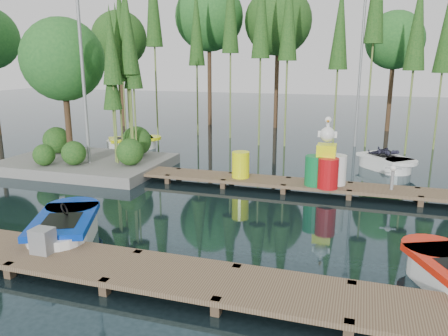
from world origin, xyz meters
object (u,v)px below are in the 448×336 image
(utility_cabinet, at_px, (43,241))
(drum_cluster, at_px, (326,166))
(boat_blue, at_px, (65,229))
(yellow_barrel, at_px, (241,165))
(island, at_px, (79,87))
(boat_yellow_far, at_px, (132,143))

(utility_cabinet, height_order, drum_cluster, drum_cluster)
(boat_blue, bearing_deg, yellow_barrel, 40.64)
(island, bearing_deg, utility_cabinet, -60.15)
(island, xyz_separation_m, utility_cabinet, (4.47, -7.79, -2.62))
(boat_yellow_far, height_order, utility_cabinet, boat_yellow_far)
(boat_blue, bearing_deg, drum_cluster, 21.07)
(utility_cabinet, distance_m, yellow_barrel, 7.37)
(boat_yellow_far, relative_size, utility_cabinet, 5.36)
(yellow_barrel, relative_size, drum_cluster, 0.40)
(boat_yellow_far, bearing_deg, island, -107.86)
(boat_yellow_far, distance_m, drum_cluster, 10.69)
(island, distance_m, boat_blue, 8.23)
(boat_yellow_far, height_order, yellow_barrel, boat_yellow_far)
(island, relative_size, drum_cluster, 3.08)
(utility_cabinet, bearing_deg, boat_blue, 108.82)
(boat_yellow_far, xyz_separation_m, drum_cluster, (9.55, -4.77, 0.67))
(drum_cluster, bearing_deg, yellow_barrel, 176.81)
(boat_blue, relative_size, utility_cabinet, 6.06)
(utility_cabinet, xyz_separation_m, drum_cluster, (5.13, 6.84, 0.38))
(island, bearing_deg, yellow_barrel, -6.68)
(drum_cluster, bearing_deg, island, 174.35)
(island, xyz_separation_m, boat_blue, (4.05, -6.55, -2.90))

